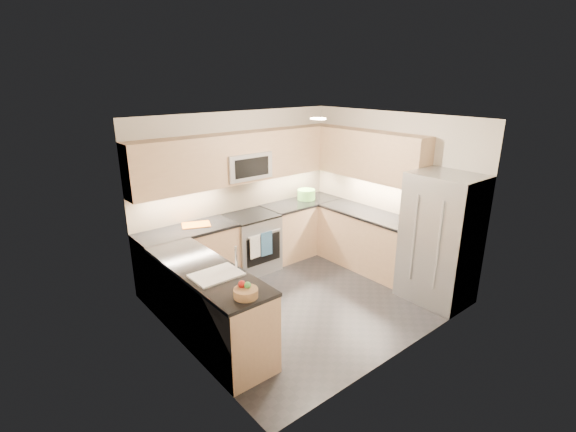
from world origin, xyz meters
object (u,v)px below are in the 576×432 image
object	(u,v)px
refrigerator	(441,239)
fruit_basket	(246,293)
microwave	(245,165)
gas_range	(251,243)
utensil_bowl	(306,194)
cutting_board	(196,225)

from	to	relation	value
refrigerator	fruit_basket	world-z (taller)	refrigerator
microwave	refrigerator	xyz separation A→B (m)	(1.45, -2.55, -0.80)
gas_range	utensil_bowl	bearing A→B (deg)	3.26
microwave	fruit_basket	bearing A→B (deg)	-124.04
refrigerator	fruit_basket	xyz separation A→B (m)	(-2.96, 0.31, 0.08)
fruit_basket	refrigerator	bearing A→B (deg)	-6.06
refrigerator	utensil_bowl	world-z (taller)	refrigerator
microwave	utensil_bowl	size ratio (longest dim) A/B	2.44
gas_range	fruit_basket	distance (m)	2.65
utensil_bowl	cutting_board	size ratio (longest dim) A/B	0.78
fruit_basket	utensil_bowl	bearing A→B (deg)	38.47
gas_range	refrigerator	bearing A→B (deg)	-59.12
cutting_board	gas_range	bearing A→B (deg)	-5.49
cutting_board	fruit_basket	size ratio (longest dim) A/B	1.65
gas_range	microwave	distance (m)	1.25
refrigerator	cutting_board	bearing A→B (deg)	133.10
refrigerator	fruit_basket	distance (m)	2.98
gas_range	cutting_board	xyz separation A→B (m)	(-0.90, 0.09, 0.49)
refrigerator	utensil_bowl	bearing A→B (deg)	94.94
utensil_bowl	microwave	bearing A→B (deg)	177.47
gas_range	microwave	xyz separation A→B (m)	(0.00, 0.12, 1.24)
utensil_bowl	gas_range	bearing A→B (deg)	-176.74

